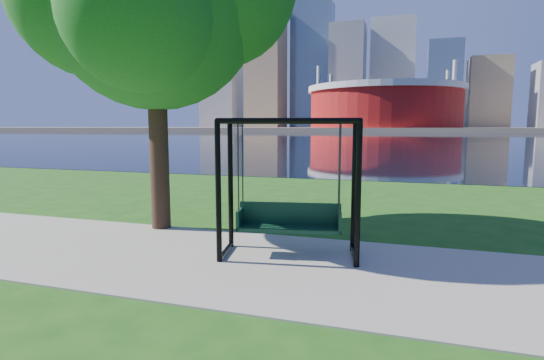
% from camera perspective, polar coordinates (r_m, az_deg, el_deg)
% --- Properties ---
extents(ground, '(900.00, 900.00, 0.00)m').
position_cam_1_polar(ground, '(8.10, 0.09, -10.31)').
color(ground, '#1E5114').
rests_on(ground, ground).
extents(path, '(120.00, 4.00, 0.03)m').
position_cam_1_polar(path, '(7.65, -1.06, -11.27)').
color(path, '#9E937F').
rests_on(path, ground).
extents(river, '(900.00, 180.00, 0.02)m').
position_cam_1_polar(river, '(109.42, 16.46, 5.60)').
color(river, black).
rests_on(river, ground).
extents(far_bank, '(900.00, 228.00, 2.00)m').
position_cam_1_polar(far_bank, '(313.38, 17.29, 6.58)').
color(far_bank, '#937F60').
rests_on(far_bank, ground).
extents(stadium, '(83.00, 83.00, 32.00)m').
position_cam_1_polar(stadium, '(242.97, 14.89, 9.71)').
color(stadium, maroon).
rests_on(stadium, far_bank).
extents(skyline, '(392.00, 66.00, 96.50)m').
position_cam_1_polar(skyline, '(328.54, 16.78, 12.71)').
color(skyline, gray).
rests_on(skyline, far_bank).
extents(swing, '(2.68, 1.54, 2.58)m').
position_cam_1_polar(swing, '(7.85, 2.34, -1.51)').
color(swing, black).
rests_on(swing, ground).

